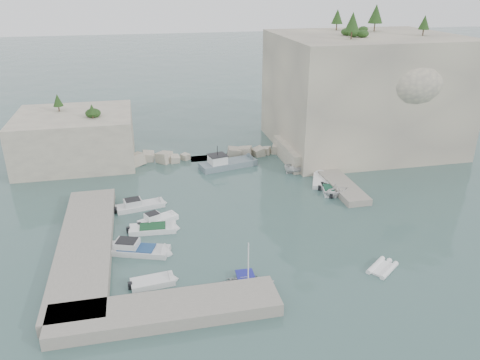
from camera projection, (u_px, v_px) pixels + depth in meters
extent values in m
plane|color=#40605C|center=(252.00, 227.00, 50.03)|extent=(400.00, 400.00, 0.00)
cube|color=beige|center=(362.00, 92.00, 71.86)|extent=(26.00, 22.00, 17.00)
cube|color=beige|center=(309.00, 152.00, 68.26)|extent=(8.00, 10.00, 2.50)
cube|color=beige|center=(76.00, 138.00, 67.14)|extent=(16.00, 14.00, 7.00)
cube|color=#9E9689|center=(85.00, 245.00, 45.56)|extent=(5.00, 24.00, 1.10)
cube|color=#9E9689|center=(166.00, 310.00, 36.63)|extent=(18.00, 4.00, 1.10)
cube|color=#9E9689|center=(333.00, 178.00, 61.52)|extent=(3.00, 16.00, 0.80)
cube|color=beige|center=(210.00, 153.00, 69.30)|extent=(28.00, 3.00, 1.40)
imported|color=silver|center=(248.00, 288.00, 40.15)|extent=(4.79, 3.50, 0.97)
imported|color=silver|center=(336.00, 196.00, 57.23)|extent=(4.03, 3.66, 1.84)
imported|color=silver|center=(299.00, 173.00, 64.21)|extent=(4.37, 1.94, 1.65)
cylinder|color=white|center=(248.00, 263.00, 39.13)|extent=(0.10, 0.10, 4.20)
cone|color=#1E4219|center=(353.00, 22.00, 62.14)|extent=(1.96, 1.96, 2.45)
cone|color=#1E4219|center=(376.00, 14.00, 71.67)|extent=(2.24, 2.24, 2.80)
cone|color=#1E4219|center=(425.00, 22.00, 66.48)|extent=(1.57, 1.57, 1.96)
cone|color=#1E4219|center=(337.00, 16.00, 73.58)|extent=(1.79, 1.79, 2.24)
cone|color=#1E4219|center=(58.00, 100.00, 66.52)|extent=(1.40, 1.40, 1.75)
cone|color=#1E4219|center=(92.00, 109.00, 63.15)|extent=(1.12, 1.12, 1.40)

